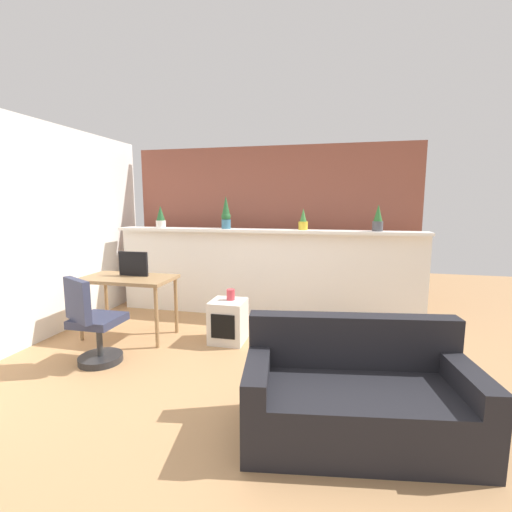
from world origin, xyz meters
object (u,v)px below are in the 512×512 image
Objects in this scene: side_cube_shelf at (228,321)px; couch at (357,397)px; office_chair at (93,327)px; vase_on_shelf at (231,295)px; potted_plant_0 at (161,217)px; tv_monitor at (133,264)px; desk at (128,284)px; potted_plant_3 at (378,219)px; potted_plant_2 at (303,221)px; potted_plant_1 at (226,214)px.

couch reaches higher than side_cube_shelf.
vase_on_shelf is at bearing 38.36° from office_chair.
potted_plant_0 is 0.88× the size of tv_monitor.
desk is at bearing -174.90° from side_cube_shelf.
desk is 8.59× the size of vase_on_shelf.
tv_monitor is 3.03m from couch.
potted_plant_3 is at bearing 82.47° from couch.
couch is at bearing -75.61° from potted_plant_2.
potted_plant_3 reaches higher than couch.
tv_monitor reaches higher than couch.
potted_plant_3 is at bearing 30.43° from vase_on_shelf.
vase_on_shelf is 0.08× the size of couch.
office_chair is (0.08, -0.77, -0.28)m from desk.
tv_monitor is (-1.96, -1.10, -0.49)m from potted_plant_2.
potted_plant_1 is 0.52× the size of office_chair.
desk is 2.99m from couch.
side_cube_shelf is at bearing -36.47° from potted_plant_0.
desk is at bearing -113.20° from tv_monitor.
desk reaches higher than vase_on_shelf.
vase_on_shelf is at bearing -69.88° from potted_plant_1.
potted_plant_0 is 2.16m from office_chair.
potted_plant_1 is at bearing 67.36° from office_chair.
potted_plant_0 is 2.56× the size of vase_on_shelf.
potted_plant_3 reaches higher than potted_plant_2.
potted_plant_1 is 1.41m from vase_on_shelf.
couch is at bearing -54.99° from potted_plant_1.
potted_plant_3 is at bearing 20.26° from tv_monitor.
office_chair is at bearing -112.64° from potted_plant_1.
side_cube_shelf is 0.30× the size of couch.
potted_plant_2 is 1.51m from vase_on_shelf.
potted_plant_2 is at bearing 30.62° from desk.
tv_monitor is at bearing -176.50° from vase_on_shelf.
potted_plant_1 is at bearing 52.61° from desk.
office_chair reaches higher than side_cube_shelf.
potted_plant_2 is at bearing 45.60° from office_chair.
couch is (2.76, -2.45, -1.14)m from potted_plant_0.
couch is at bearing -27.01° from desk.
vase_on_shelf is (1.25, 0.15, -0.10)m from desk.
tv_monitor is (-2.94, -1.08, -0.53)m from potted_plant_3.
couch is (1.41, -1.45, 0.03)m from side_cube_shelf.
potted_plant_2 is at bearing 29.30° from tv_monitor.
potted_plant_0 reaches higher than office_chair.
potted_plant_0 is 0.93× the size of potted_plant_3.
side_cube_shelf is (1.15, 0.88, -0.14)m from office_chair.
potted_plant_2 reaches higher than couch.
office_chair is (-2.89, -1.94, -1.04)m from potted_plant_3.
office_chair is 0.55× the size of couch.
vase_on_shelf is (-0.74, -1.02, -0.83)m from potted_plant_2.
side_cube_shelf is at bearing 1.43° from tv_monitor.
side_cube_shelf is 0.32m from vase_on_shelf.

